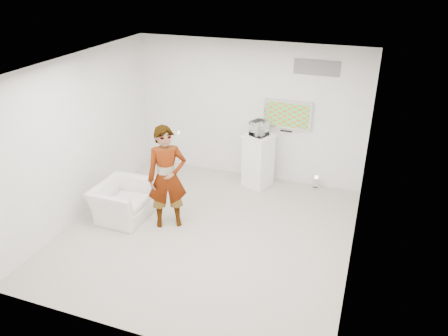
{
  "coord_description": "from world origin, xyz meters",
  "views": [
    {
      "loc": [
        2.52,
        -6.09,
        4.49
      ],
      "look_at": [
        0.11,
        0.6,
        1.04
      ],
      "focal_mm": 35.0,
      "sensor_mm": 36.0,
      "label": 1
    }
  ],
  "objects_px": {
    "armchair": "(123,201)",
    "tv": "(288,115)",
    "floor_uplight": "(316,183)",
    "person": "(167,178)",
    "pedestal": "(258,161)"
  },
  "relations": [
    {
      "from": "person",
      "to": "floor_uplight",
      "type": "relative_size",
      "value": 6.52
    },
    {
      "from": "person",
      "to": "tv",
      "type": "bearing_deg",
      "value": 26.37
    },
    {
      "from": "floor_uplight",
      "to": "person",
      "type": "bearing_deg",
      "value": -135.64
    },
    {
      "from": "person",
      "to": "floor_uplight",
      "type": "height_order",
      "value": "person"
    },
    {
      "from": "pedestal",
      "to": "floor_uplight",
      "type": "distance_m",
      "value": 1.32
    },
    {
      "from": "person",
      "to": "pedestal",
      "type": "xyz_separation_m",
      "value": [
        1.11,
        2.04,
        -0.38
      ]
    },
    {
      "from": "person",
      "to": "floor_uplight",
      "type": "bearing_deg",
      "value": 14.53
    },
    {
      "from": "armchair",
      "to": "tv",
      "type": "bearing_deg",
      "value": -44.71
    },
    {
      "from": "person",
      "to": "armchair",
      "type": "height_order",
      "value": "person"
    },
    {
      "from": "tv",
      "to": "pedestal",
      "type": "xyz_separation_m",
      "value": [
        -0.5,
        -0.36,
        -0.97
      ]
    },
    {
      "from": "tv",
      "to": "person",
      "type": "xyz_separation_m",
      "value": [
        -1.61,
        -2.41,
        -0.59
      ]
    },
    {
      "from": "armchair",
      "to": "floor_uplight",
      "type": "height_order",
      "value": "armchair"
    },
    {
      "from": "tv",
      "to": "floor_uplight",
      "type": "height_order",
      "value": "tv"
    },
    {
      "from": "armchair",
      "to": "pedestal",
      "type": "relative_size",
      "value": 0.9
    },
    {
      "from": "armchair",
      "to": "floor_uplight",
      "type": "bearing_deg",
      "value": -53.16
    }
  ]
}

